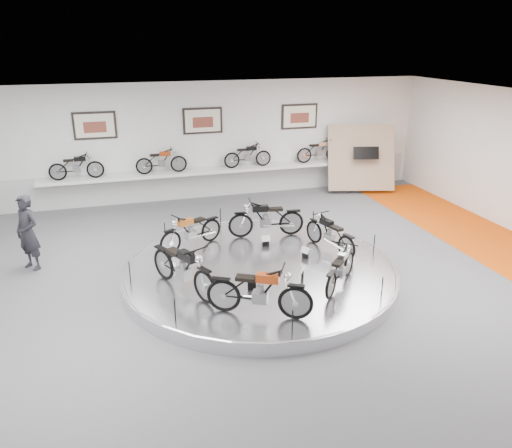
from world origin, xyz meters
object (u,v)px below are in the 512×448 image
object	(u,v)px
visitor	(28,233)
display_platform	(259,272)
bike_d	(183,267)
bike_b	(266,218)
bike_c	(191,231)
bike_e	(259,291)
bike_f	(340,268)
shelf	(206,171)
bike_a	(330,234)

from	to	relation	value
visitor	display_platform	bearing A→B (deg)	24.44
display_platform	bike_d	size ratio (longest dim) A/B	3.48
display_platform	bike_d	xyz separation A→B (m)	(-1.88, -0.69, 0.69)
bike_b	bike_c	size ratio (longest dim) A/B	1.09
bike_b	bike_c	world-z (taller)	bike_b
bike_e	visitor	distance (m)	6.19
bike_d	bike_c	bearing A→B (deg)	139.21
bike_f	bike_d	bearing A→B (deg)	120.39
shelf	bike_d	size ratio (longest dim) A/B	5.98
bike_d	visitor	bearing A→B (deg)	-157.06
bike_c	visitor	size ratio (longest dim) A/B	0.85
bike_a	bike_d	world-z (taller)	bike_d
display_platform	bike_a	size ratio (longest dim) A/B	4.13
display_platform	shelf	size ratio (longest dim) A/B	0.58
display_platform	bike_c	distance (m)	2.14
bike_c	bike_d	bearing A→B (deg)	49.69
bike_a	bike_e	size ratio (longest dim) A/B	0.88
bike_a	visitor	world-z (taller)	visitor
bike_c	visitor	distance (m)	3.90
shelf	bike_a	size ratio (longest dim) A/B	7.11
bike_c	bike_e	world-z (taller)	bike_e
display_platform	bike_b	world-z (taller)	bike_b
bike_a	bike_d	distance (m)	3.98
bike_c	visitor	bearing A→B (deg)	-34.64
bike_b	bike_a	bearing A→B (deg)	139.72
bike_e	visitor	world-z (taller)	visitor
bike_d	shelf	bearing A→B (deg)	137.93
bike_a	visitor	size ratio (longest dim) A/B	0.83
bike_c	bike_f	world-z (taller)	bike_c
bike_d	visitor	size ratio (longest dim) A/B	0.98
shelf	bike_a	xyz separation A→B (m)	(1.95, -6.02, -0.24)
bike_d	bike_b	bearing A→B (deg)	106.15
display_platform	bike_e	world-z (taller)	bike_e
bike_e	bike_c	bearing A→B (deg)	128.99
bike_f	bike_c	bearing A→B (deg)	85.76
bike_b	bike_d	distance (m)	3.58
bike_b	bike_f	distance (m)	3.30
shelf	bike_c	distance (m)	5.04
bike_e	bike_b	bearing A→B (deg)	98.81
bike_b	shelf	bearing A→B (deg)	-73.09
bike_c	bike_f	bearing A→B (deg)	105.13
bike_b	bike_f	xyz separation A→B (m)	(0.64, -3.23, -0.07)
display_platform	shelf	bearing A→B (deg)	90.00
shelf	bike_e	distance (m)	8.54
shelf	bike_d	bearing A→B (deg)	-104.83
bike_a	bike_c	world-z (taller)	bike_c
shelf	bike_e	world-z (taller)	bike_e
display_platform	bike_e	size ratio (longest dim) A/B	3.62
display_platform	bike_b	size ratio (longest dim) A/B	3.69
bike_d	bike_e	size ratio (longest dim) A/B	1.04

